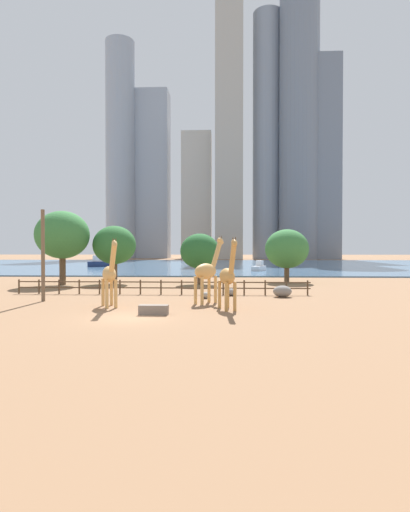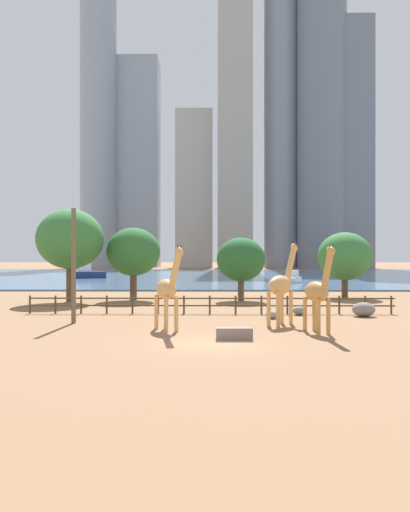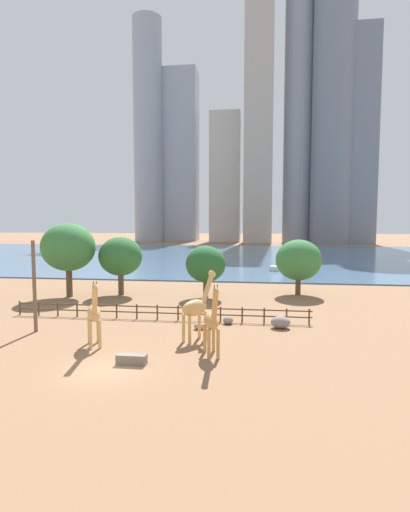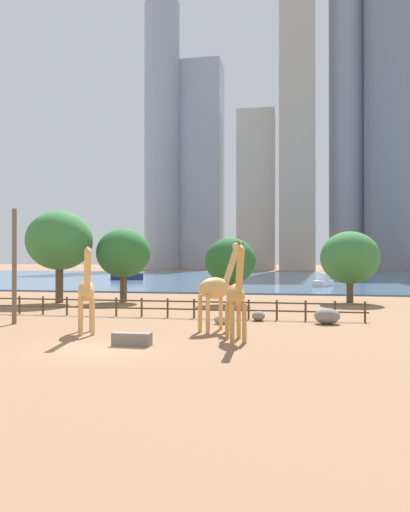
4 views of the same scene
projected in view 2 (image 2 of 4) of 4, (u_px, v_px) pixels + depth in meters
ground_plane at (211, 276)px, 103.52m from camera, size 400.00×400.00×0.00m
harbor_water at (211, 276)px, 100.52m from camera, size 180.00×86.00×0.20m
giraffe_tall at (168, 289)px, 27.60m from camera, size 2.05×3.29×4.79m
giraffe_companion at (282, 285)px, 29.90m from camera, size 2.52×3.05×5.09m
giraffe_young at (318, 292)px, 26.63m from camera, size 1.43×2.92×4.83m
utility_pole at (74, 266)px, 30.60m from camera, size 0.28×0.28×7.07m
boulder_near_fence at (272, 315)px, 32.76m from camera, size 0.87×0.71×0.53m
boulder_by_pole at (364, 309)px, 33.92m from camera, size 1.55×1.29×0.97m
boulder_small at (299, 311)px, 34.75m from camera, size 0.84×0.84×0.63m
feeding_trough at (234, 334)px, 24.58m from camera, size 1.80×0.60×0.60m
enclosure_fence at (211, 303)px, 35.52m from camera, size 26.12×0.14×1.30m
tree_left_large at (70, 239)px, 44.73m from camera, size 5.97×5.97×8.34m
tree_center_broad at (241, 260)px, 46.01m from camera, size 4.47×4.47×5.82m
tree_right_tall at (345, 256)px, 49.16m from camera, size 5.27×5.27×6.45m
tree_left_small at (133, 252)px, 46.64m from camera, size 5.00×5.00×6.76m
boat_ferry at (294, 279)px, 71.66m from camera, size 3.02×4.41×1.83m
boat_tug at (88, 273)px, 87.15m from camera, size 6.06×3.80×2.51m
skyline_tower_needle at (282, 117)px, 170.26m from camera, size 12.37×12.37×103.22m
skyline_block_central at (135, 164)px, 182.46m from camera, size 17.84×11.95×75.63m
skyline_tower_glass at (354, 145)px, 165.18m from camera, size 9.86×12.84×81.61m
skyline_block_left at (235, 108)px, 168.52m from camera, size 11.37×12.38×108.13m
skyline_block_right at (98, 132)px, 175.96m from camera, size 12.80×12.80×95.44m
skyline_tower_short at (194, 190)px, 176.25m from camera, size 12.79×13.20×54.54m
skyline_block_wide at (322, 103)px, 163.63m from camera, size 15.99×15.99×108.53m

